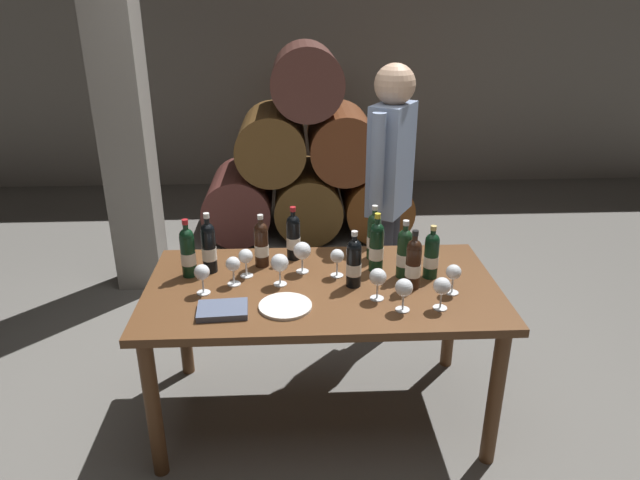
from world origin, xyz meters
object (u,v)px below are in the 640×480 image
(serving_plate, at_px, (285,306))
(wine_glass_3, at_px, (280,263))
(dining_table, at_px, (322,301))
(wine_bottle_2, at_px, (354,262))
(wine_bottle_5, at_px, (209,247))
(wine_glass_8, at_px, (453,273))
(wine_glass_1, at_px, (337,257))
(wine_glass_6, at_px, (442,287))
(wine_bottle_4, at_px, (431,255))
(tasting_notebook, at_px, (223,310))
(wine_glass_2, at_px, (233,265))
(wine_glass_7, at_px, (302,251))
(wine_bottle_6, at_px, (261,244))
(wine_glass_9, at_px, (202,273))
(wine_bottle_0, at_px, (293,236))
(wine_glass_4, at_px, (246,257))
(wine_bottle_8, at_px, (188,252))
(wine_bottle_9, at_px, (374,236))
(wine_bottle_7, at_px, (376,246))
(wine_bottle_1, at_px, (413,263))
(wine_glass_5, at_px, (378,278))
(sommelier_presenting, at_px, (390,181))
(wine_bottle_3, at_px, (404,253))
(wine_glass_0, at_px, (404,288))

(serving_plate, bearing_deg, wine_glass_3, 96.62)
(dining_table, relative_size, wine_bottle_2, 6.01)
(wine_bottle_5, height_order, wine_glass_3, wine_bottle_5)
(wine_glass_8, bearing_deg, wine_bottle_2, 167.63)
(wine_glass_1, distance_m, wine_glass_6, 0.56)
(wine_bottle_4, distance_m, wine_glass_3, 0.74)
(wine_glass_1, xyz_separation_m, tasting_notebook, (-0.53, -0.34, -0.09))
(wine_glass_2, distance_m, wine_glass_7, 0.36)
(wine_glass_3, bearing_deg, wine_glass_1, 15.67)
(wine_bottle_6, relative_size, wine_glass_9, 1.90)
(wine_bottle_0, height_order, wine_glass_3, wine_bottle_0)
(wine_glass_9, bearing_deg, wine_bottle_0, 40.95)
(wine_bottle_4, distance_m, wine_glass_9, 1.11)
(wine_bottle_5, bearing_deg, wine_glass_8, -14.05)
(wine_glass_7, bearing_deg, wine_glass_4, -172.64)
(wine_bottle_8, xyz_separation_m, wine_glass_4, (0.28, -0.02, -0.03))
(wine_bottle_5, xyz_separation_m, wine_glass_3, (0.36, -0.16, -0.02))
(wine_glass_9, bearing_deg, wine_glass_6, -10.28)
(wine_bottle_5, height_order, wine_bottle_9, wine_bottle_5)
(wine_bottle_2, xyz_separation_m, wine_bottle_9, (0.14, 0.31, 0.00))
(wine_bottle_9, bearing_deg, wine_glass_8, -52.37)
(dining_table, distance_m, wine_bottle_0, 0.40)
(wine_glass_7, bearing_deg, wine_glass_1, -17.68)
(wine_bottle_7, bearing_deg, wine_bottle_1, -52.62)
(wine_glass_8, relative_size, serving_plate, 0.61)
(wine_bottle_6, distance_m, wine_glass_5, 0.67)
(wine_bottle_5, height_order, wine_bottle_7, wine_bottle_5)
(wine_bottle_1, relative_size, sommelier_presenting, 0.17)
(wine_bottle_5, height_order, wine_glass_1, wine_bottle_5)
(wine_bottle_3, bearing_deg, wine_bottle_2, -161.60)
(wine_glass_8, height_order, tasting_notebook, wine_glass_8)
(dining_table, xyz_separation_m, tasting_notebook, (-0.45, -0.25, 0.11))
(wine_bottle_1, height_order, wine_bottle_2, wine_bottle_1)
(wine_bottle_2, distance_m, wine_glass_6, 0.44)
(wine_bottle_5, distance_m, serving_plate, 0.56)
(dining_table, xyz_separation_m, wine_glass_0, (0.35, -0.26, 0.20))
(serving_plate, bearing_deg, wine_glass_7, 76.78)
(wine_bottle_0, distance_m, wine_glass_7, 0.17)
(dining_table, distance_m, wine_glass_4, 0.43)
(wine_glass_2, bearing_deg, wine_glass_3, -3.28)
(wine_bottle_8, distance_m, wine_glass_6, 1.23)
(wine_glass_4, bearing_deg, wine_bottle_8, 175.34)
(wine_glass_2, bearing_deg, wine_glass_9, -148.09)
(wine_glass_1, bearing_deg, wine_bottle_3, -3.64)
(wine_bottle_2, distance_m, wine_bottle_8, 0.82)
(wine_bottle_5, relative_size, wine_glass_2, 2.16)
(wine_bottle_9, xyz_separation_m, wine_glass_0, (0.06, -0.56, -0.02))
(wine_bottle_0, bearing_deg, wine_bottle_8, -161.12)
(wine_bottle_4, distance_m, wine_bottle_8, 1.20)
(wine_bottle_7, height_order, wine_glass_5, wine_bottle_7)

